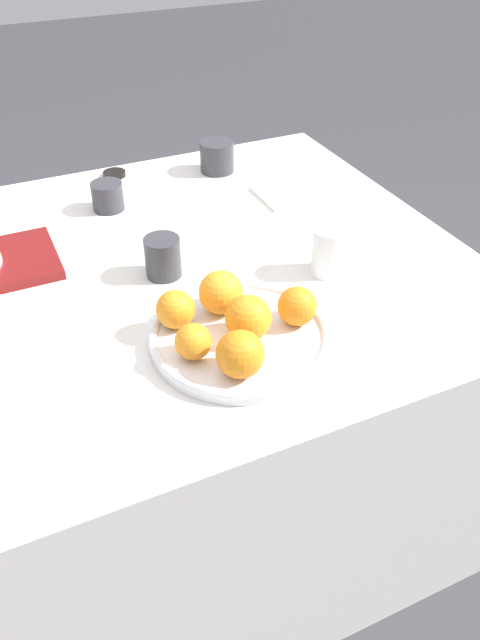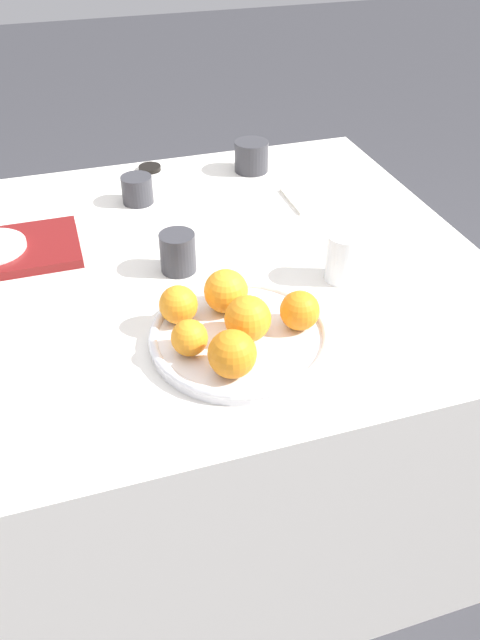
{
  "view_description": "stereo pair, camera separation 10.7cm",
  "coord_description": "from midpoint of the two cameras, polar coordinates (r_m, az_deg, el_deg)",
  "views": [
    {
      "loc": [
        -0.3,
        -1.06,
        1.45
      ],
      "look_at": [
        0.05,
        -0.29,
        0.8
      ],
      "focal_mm": 35.0,
      "sensor_mm": 36.0,
      "label": 1
    },
    {
      "loc": [
        -0.2,
        -1.1,
        1.45
      ],
      "look_at": [
        0.05,
        -0.29,
        0.8
      ],
      "focal_mm": 35.0,
      "sensor_mm": 36.0,
      "label": 2
    }
  ],
  "objects": [
    {
      "name": "orange_1",
      "position": [
        1.1,
        -8.71,
        0.87
      ],
      "size": [
        0.07,
        0.07,
        0.07
      ],
      "color": "orange",
      "rests_on": "fruit_platter"
    },
    {
      "name": "orange_2",
      "position": [
        1.06,
        -2.13,
        0.08
      ],
      "size": [
        0.08,
        0.08,
        0.08
      ],
      "color": "orange",
      "rests_on": "fruit_platter"
    },
    {
      "name": "ground_plane",
      "position": [
        1.83,
        -7.15,
        -15.42
      ],
      "size": [
        12.0,
        12.0,
        0.0
      ],
      "primitive_type": "plane",
      "color": "#38383D"
    },
    {
      "name": "water_glass",
      "position": [
        1.26,
        5.65,
        6.22
      ],
      "size": [
        0.07,
        0.07,
        0.1
      ],
      "color": "silver",
      "rests_on": "table"
    },
    {
      "name": "table",
      "position": [
        1.55,
        -8.21,
        -7.05
      ],
      "size": [
        1.28,
        1.08,
        0.75
      ],
      "color": "silver",
      "rests_on": "ground_plane"
    },
    {
      "name": "cup_2",
      "position": [
        1.71,
        -3.98,
        14.63
      ],
      "size": [
        0.09,
        0.09,
        0.08
      ],
      "color": "#333338",
      "rests_on": "table"
    },
    {
      "name": "fruit_platter",
      "position": [
        1.09,
        -2.8,
        -1.61
      ],
      "size": [
        0.32,
        0.32,
        0.03
      ],
      "color": "silver",
      "rests_on": "table"
    },
    {
      "name": "cup_1",
      "position": [
        1.55,
        -14.0,
        10.87
      ],
      "size": [
        0.08,
        0.08,
        0.07
      ],
      "color": "#333338",
      "rests_on": "table"
    },
    {
      "name": "orange_4",
      "position": [
        1.03,
        -7.28,
        -2.09
      ],
      "size": [
        0.06,
        0.06,
        0.06
      ],
      "color": "orange",
      "rests_on": "fruit_platter"
    },
    {
      "name": "orange_3",
      "position": [
        0.99,
        -3.1,
        -3.27
      ],
      "size": [
        0.08,
        0.08,
        0.08
      ],
      "color": "orange",
      "rests_on": "fruit_platter"
    },
    {
      "name": "napkin",
      "position": [
        1.58,
        1.72,
        11.26
      ],
      "size": [
        0.1,
        0.14,
        0.01
      ],
      "color": "silver",
      "rests_on": "table"
    },
    {
      "name": "orange_5",
      "position": [
        1.1,
        2.48,
        1.18
      ],
      "size": [
        0.07,
        0.07,
        0.07
      ],
      "color": "orange",
      "rests_on": "fruit_platter"
    },
    {
      "name": "cup_0",
      "position": [
        1.27,
        -9.36,
        5.65
      ],
      "size": [
        0.07,
        0.07,
        0.08
      ],
      "color": "#333338",
      "rests_on": "table"
    },
    {
      "name": "soy_dish",
      "position": [
        1.73,
        -13.21,
        12.84
      ],
      "size": [
        0.06,
        0.06,
        0.01
      ],
      "color": "black",
      "rests_on": "table"
    },
    {
      "name": "orange_0",
      "position": [
        1.12,
        -4.49,
        2.44
      ],
      "size": [
        0.08,
        0.08,
        0.08
      ],
      "color": "orange",
      "rests_on": "fruit_platter"
    }
  ]
}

